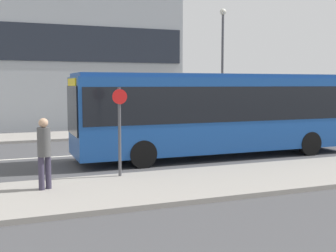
# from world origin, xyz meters

# --- Properties ---
(ground_plane) EXTENTS (120.00, 120.00, 0.00)m
(ground_plane) POSITION_xyz_m (0.00, 0.00, 0.00)
(ground_plane) COLOR #444447
(sidewalk_near) EXTENTS (44.00, 3.50, 0.13)m
(sidewalk_near) POSITION_xyz_m (0.00, -6.25, 0.07)
(sidewalk_near) COLOR gray
(sidewalk_near) RESTS_ON ground_plane
(sidewalk_far) EXTENTS (44.00, 3.50, 0.13)m
(sidewalk_far) POSITION_xyz_m (0.00, 6.25, 0.07)
(sidewalk_far) COLOR gray
(sidewalk_far) RESTS_ON ground_plane
(lane_centerline) EXTENTS (41.80, 0.16, 0.01)m
(lane_centerline) POSITION_xyz_m (0.00, 0.00, 0.00)
(lane_centerline) COLOR silver
(lane_centerline) RESTS_ON ground_plane
(city_bus) EXTENTS (11.38, 2.51, 3.24)m
(city_bus) POSITION_xyz_m (3.74, -2.20, 1.87)
(city_bus) COLOR #194793
(city_bus) RESTS_ON ground_plane
(parked_car_0) EXTENTS (4.14, 1.70, 1.36)m
(parked_car_0) POSITION_xyz_m (13.28, 3.57, 0.64)
(parked_car_0) COLOR #A39E84
(parked_car_0) RESTS_ON ground_plane
(pedestrian_near_stop) EXTENTS (0.34, 0.34, 1.86)m
(pedestrian_near_stop) POSITION_xyz_m (-3.19, -5.69, 1.20)
(pedestrian_near_stop) COLOR #383347
(pedestrian_near_stop) RESTS_ON sidewalk_near
(bus_stop_sign) EXTENTS (0.44, 0.12, 2.63)m
(bus_stop_sign) POSITION_xyz_m (-0.97, -4.86, 1.67)
(bus_stop_sign) COLOR #4C4C51
(bus_stop_sign) RESTS_ON sidewalk_near
(street_lamp) EXTENTS (0.36, 0.36, 7.02)m
(street_lamp) POSITION_xyz_m (7.72, 4.93, 4.40)
(street_lamp) COLOR #4C4C51
(street_lamp) RESTS_ON sidewalk_far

